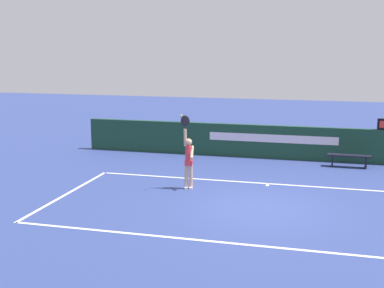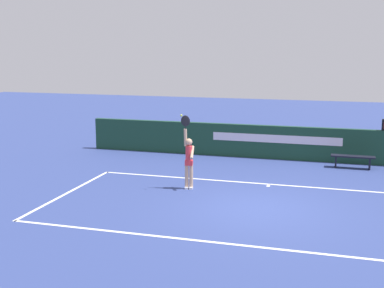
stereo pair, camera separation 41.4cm
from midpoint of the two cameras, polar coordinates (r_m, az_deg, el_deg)
name	(u,v)px [view 2 (the right image)]	position (r m, az deg, el deg)	size (l,w,h in m)	color
ground_plane	(256,208)	(14.42, 7.97, -7.04)	(60.00, 60.00, 0.00)	navy
court_lines	(256,209)	(14.34, 7.92, -7.13)	(11.63, 5.49, 0.00)	white
back_wall	(283,143)	(20.55, 10.69, 0.13)	(16.18, 0.23, 1.32)	#183C2A
tennis_player	(189,159)	(15.93, 0.38, -1.67)	(0.46, 0.44, 2.33)	tan
tennis_ball	(181,116)	(15.54, -0.43, 3.18)	(0.07, 0.07, 0.07)	#CBDA37
courtside_bench_near	(353,159)	(19.71, 18.00, -1.56)	(1.56, 0.38, 0.47)	black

